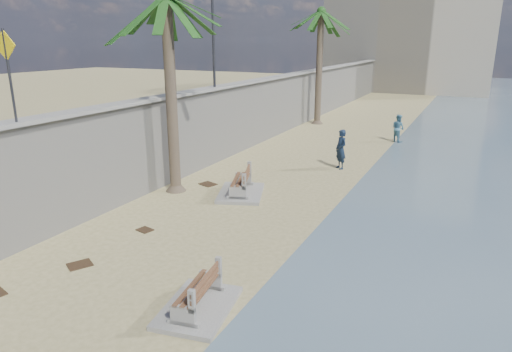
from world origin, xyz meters
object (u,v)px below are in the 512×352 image
(person_a, at_px, (341,146))
(bench_near, at_px, (198,295))
(palm_back, at_px, (321,13))
(palm_mid, at_px, (166,0))
(bench_far, at_px, (241,184))
(person_b, at_px, (398,127))

(person_a, bearing_deg, bench_near, -44.69)
(bench_near, distance_m, palm_back, 25.10)
(palm_back, relative_size, person_a, 4.03)
(palm_mid, relative_size, person_a, 3.85)
(bench_far, height_order, person_a, person_a)
(bench_far, height_order, person_b, person_b)
(bench_near, distance_m, person_b, 19.88)
(palm_mid, distance_m, person_b, 15.89)
(bench_near, relative_size, person_b, 1.27)
(bench_far, xyz_separation_m, palm_back, (-2.39, 16.18, 7.01))
(palm_back, bearing_deg, person_a, -66.23)
(bench_far, distance_m, person_a, 5.86)
(palm_mid, height_order, person_b, palm_mid)
(person_a, bearing_deg, palm_mid, -85.90)
(bench_far, height_order, palm_back, palm_back)
(bench_far, distance_m, palm_mid, 7.15)
(palm_back, xyz_separation_m, person_b, (6.16, -3.67, -6.55))
(bench_far, xyz_separation_m, person_a, (2.40, 5.31, 0.61))
(person_a, bearing_deg, person_b, 122.61)
(bench_near, relative_size, bench_far, 0.81)
(bench_far, bearing_deg, palm_back, 98.39)
(person_a, bearing_deg, bench_far, -70.86)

